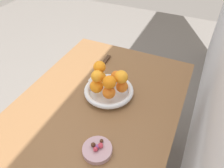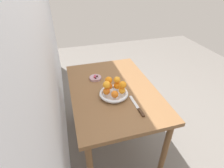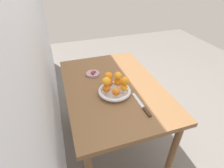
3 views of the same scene
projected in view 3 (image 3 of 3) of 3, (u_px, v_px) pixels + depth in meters
The scene contains 21 objects.
ground_plane at pixel (113, 142), 1.85m from camera, with size 6.00×6.00×0.00m, color slate.
wall_back at pixel (27, 29), 1.00m from camera, with size 4.00×0.05×2.50m, color silver.
dining_table at pixel (113, 94), 1.47m from camera, with size 1.10×0.76×0.74m.
fruit_bowl at pixel (114, 91), 1.32m from camera, with size 0.25×0.25×0.04m.
candy_dish at pixel (93, 74), 1.54m from camera, with size 0.12×0.12×0.02m, color #B28C99.
orange_0 at pixel (124, 87), 1.28m from camera, with size 0.06×0.06×0.06m, color orange.
orange_1 at pixel (118, 82), 1.33m from camera, with size 0.06×0.06×0.06m, color orange.
orange_2 at pixel (109, 83), 1.33m from camera, with size 0.06×0.06×0.06m, color orange.
orange_3 at pixel (106, 89), 1.27m from camera, with size 0.06×0.06×0.06m, color orange.
orange_4 at pixel (116, 92), 1.24m from camera, with size 0.06×0.06×0.06m, color orange.
orange_5 at pixel (108, 76), 1.29m from camera, with size 0.06×0.06×0.06m, color orange.
orange_6 at pixel (118, 75), 1.30m from camera, with size 0.06×0.06×0.06m, color orange.
orange_7 at pixel (107, 81), 1.24m from camera, with size 0.06×0.06×0.06m, color orange.
orange_8 at pixel (125, 81), 1.25m from camera, with size 0.06×0.06×0.06m, color orange.
candy_ball_0 at pixel (93, 74), 1.51m from camera, with size 0.02×0.02×0.02m, color #472819.
candy_ball_1 at pixel (95, 72), 1.54m from camera, with size 0.02×0.02×0.02m, color #472819.
candy_ball_2 at pixel (92, 71), 1.54m from camera, with size 0.02×0.02×0.02m, color #C6384C.
candy_ball_3 at pixel (93, 72), 1.53m from camera, with size 0.02×0.02×0.02m, color #8C4C99.
candy_ball_4 at pixel (92, 73), 1.52m from camera, with size 0.02×0.02×0.02m, color #C6384C.
candy_ball_5 at pixel (93, 72), 1.53m from camera, with size 0.02×0.02×0.02m, color #8C4C99.
knife at pixel (143, 106), 1.21m from camera, with size 0.26×0.03×0.01m.
Camera 3 is at (-1.10, 0.37, 1.57)m, focal length 28.00 mm.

